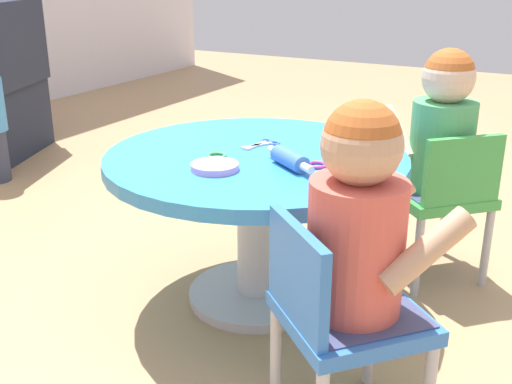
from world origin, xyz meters
TOP-DOWN VIEW (x-y plane):
  - ground_plane at (0.00, 0.00)m, footprint 10.00×10.00m
  - craft_table at (0.00, 0.00)m, footprint 0.92×0.92m
  - child_chair_left at (-0.45, -0.46)m, footprint 0.42×0.42m
  - seated_child_left at (-0.42, -0.48)m, footprint 0.44×0.43m
  - child_chair_right at (0.43, -0.48)m, footprint 0.42×0.42m
  - seated_child_right at (0.46, -0.45)m, footprint 0.43×0.43m
  - rolling_pin at (-0.07, -0.15)m, footprint 0.15×0.20m
  - craft_scissors at (0.10, 0.03)m, footprint 0.14×0.09m
  - playdough_blob_0 at (-0.19, 0.02)m, footprint 0.13×0.13m
  - cookie_cutter_0 at (-0.03, -0.21)m, footprint 0.06×0.06m
  - cookie_cutter_1 at (0.03, -0.09)m, footprint 0.05×0.05m
  - cookie_cutter_2 at (-0.09, 0.09)m, footprint 0.06×0.06m

SIDE VIEW (x-z plane):
  - ground_plane at x=0.00m, z-range 0.00..0.00m
  - child_chair_left at x=-0.45m, z-range 0.04..0.57m
  - child_chair_right at x=0.43m, z-range 0.04..0.57m
  - craft_table at x=0.00m, z-range 0.14..0.63m
  - craft_scissors at x=0.10m, z-range 0.50..0.50m
  - cookie_cutter_0 at x=-0.03m, z-range 0.50..0.51m
  - cookie_cutter_1 at x=0.03m, z-range 0.50..0.51m
  - cookie_cutter_2 at x=-0.09m, z-range 0.50..0.51m
  - playdough_blob_0 at x=-0.19m, z-range 0.50..0.52m
  - rolling_pin at x=-0.07m, z-range 0.50..0.55m
  - seated_child_left at x=-0.42m, z-range 0.28..0.79m
  - seated_child_right at x=0.46m, z-range 0.28..0.79m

